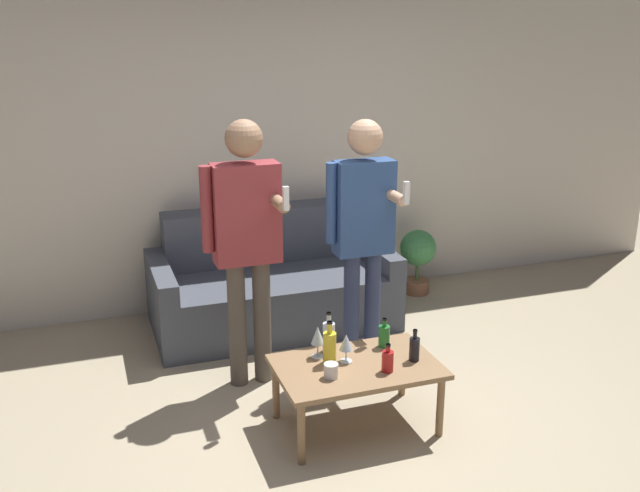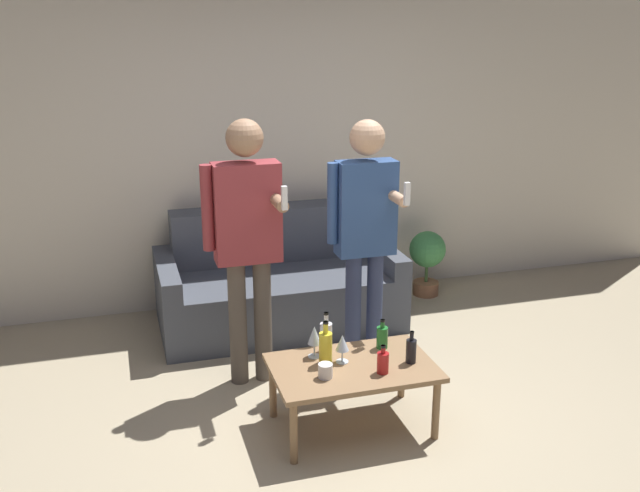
{
  "view_description": "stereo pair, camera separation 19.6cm",
  "coord_description": "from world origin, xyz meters",
  "views": [
    {
      "loc": [
        -1.36,
        -3.24,
        2.29
      ],
      "look_at": [
        0.01,
        0.71,
        0.95
      ],
      "focal_mm": 40.0,
      "sensor_mm": 36.0,
      "label": 1
    },
    {
      "loc": [
        -1.18,
        -3.3,
        2.29
      ],
      "look_at": [
        0.01,
        0.71,
        0.95
      ],
      "focal_mm": 40.0,
      "sensor_mm": 36.0,
      "label": 2
    }
  ],
  "objects": [
    {
      "name": "ground_plane",
      "position": [
        0.0,
        0.0,
        0.0
      ],
      "size": [
        16.0,
        16.0,
        0.0
      ],
      "primitive_type": "plane",
      "color": "tan"
    },
    {
      "name": "wall_back",
      "position": [
        0.0,
        2.31,
        1.35
      ],
      "size": [
        8.0,
        0.06,
        2.7
      ],
      "color": "beige",
      "rests_on": "ground_plane"
    },
    {
      "name": "couch",
      "position": [
        -0.02,
        1.79,
        0.31
      ],
      "size": [
        1.82,
        0.93,
        0.86
      ],
      "color": "#474C56",
      "rests_on": "ground_plane"
    },
    {
      "name": "coffee_table",
      "position": [
        0.05,
        0.16,
        0.36
      ],
      "size": [
        0.93,
        0.59,
        0.4
      ],
      "color": "#8E6B47",
      "rests_on": "ground_plane"
    },
    {
      "name": "bottle_orange",
      "position": [
        0.38,
        0.1,
        0.48
      ],
      "size": [
        0.06,
        0.06,
        0.19
      ],
      "color": "black",
      "rests_on": "coffee_table"
    },
    {
      "name": "bottle_green",
      "position": [
        -0.09,
        0.23,
        0.5
      ],
      "size": [
        0.08,
        0.08,
        0.26
      ],
      "color": "yellow",
      "rests_on": "coffee_table"
    },
    {
      "name": "bottle_dark",
      "position": [
        0.29,
        0.32,
        0.47
      ],
      "size": [
        0.07,
        0.07,
        0.18
      ],
      "color": "#23752D",
      "rests_on": "coffee_table"
    },
    {
      "name": "bottle_yellow",
      "position": [
        -0.05,
        0.37,
        0.5
      ],
      "size": [
        0.07,
        0.07,
        0.25
      ],
      "color": "silver",
      "rests_on": "coffee_table"
    },
    {
      "name": "bottle_red",
      "position": [
        0.18,
        0.03,
        0.47
      ],
      "size": [
        0.07,
        0.07,
        0.17
      ],
      "color": "#B21E1E",
      "rests_on": "coffee_table"
    },
    {
      "name": "wine_glass_near",
      "position": [
        -0.0,
        0.21,
        0.52
      ],
      "size": [
        0.08,
        0.08,
        0.17
      ],
      "color": "silver",
      "rests_on": "coffee_table"
    },
    {
      "name": "wine_glass_far",
      "position": [
        -0.13,
        0.32,
        0.53
      ],
      "size": [
        0.08,
        0.08,
        0.19
      ],
      "color": "silver",
      "rests_on": "coffee_table"
    },
    {
      "name": "cup_on_table",
      "position": [
        -0.15,
        0.06,
        0.44
      ],
      "size": [
        0.08,
        0.08,
        0.08
      ],
      "color": "white",
      "rests_on": "coffee_table"
    },
    {
      "name": "person_standing_left",
      "position": [
        -0.41,
        0.89,
        1.03
      ],
      "size": [
        0.48,
        0.44,
        1.72
      ],
      "color": "brown",
      "rests_on": "ground_plane"
    },
    {
      "name": "person_standing_right",
      "position": [
        0.36,
        0.86,
        1.02
      ],
      "size": [
        0.45,
        0.43,
        1.69
      ],
      "color": "navy",
      "rests_on": "ground_plane"
    },
    {
      "name": "potted_plant",
      "position": [
        1.35,
        1.97,
        0.35
      ],
      "size": [
        0.31,
        0.31,
        0.57
      ],
      "color": "#936042",
      "rests_on": "ground_plane"
    }
  ]
}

